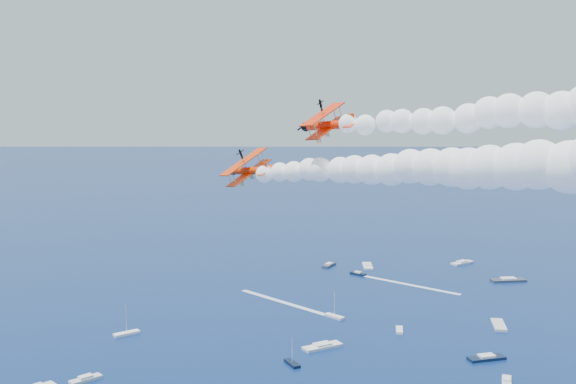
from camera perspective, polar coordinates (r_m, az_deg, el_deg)
The scene contains 6 objects.
biplane_lead at distance 90.58m, azimuth 3.47°, elevation 5.60°, with size 8.37×9.38×5.65m, color #FF2805, non-canonical shape.
biplane_trail at distance 97.97m, azimuth -3.20°, elevation 1.79°, with size 7.89×8.85×5.33m, color #EF3505, non-canonical shape.
smoke_trail_lead at distance 80.78m, azimuth 19.12°, elevation 6.32°, with size 49.74×6.52×9.29m, color white, non-canonical shape.
smoke_trail_trail at distance 82.08m, azimuth 9.30°, elevation 1.92°, with size 49.46×10.64×9.29m, color white, non-canonical shape.
spectator_boats at distance 204.88m, azimuth 18.39°, elevation -10.76°, with size 222.22×180.17×0.70m.
boat_wakes at distance 231.11m, azimuth 5.13°, elevation -8.41°, with size 62.55×49.59×0.04m.
Camera 1 is at (50.73, -56.11, 62.94)m, focal length 42.54 mm.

